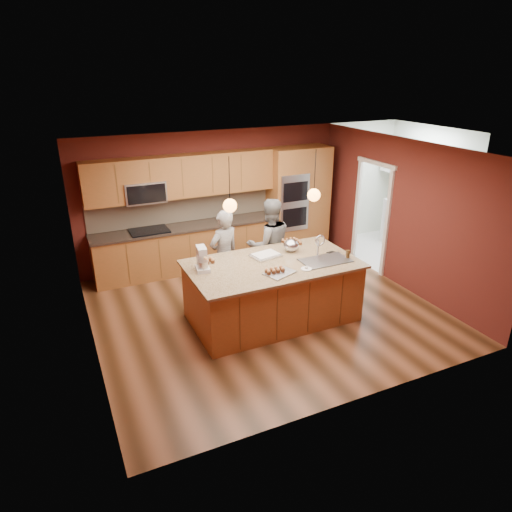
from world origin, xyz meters
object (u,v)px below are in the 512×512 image
island (273,290)px  mixing_bowl (291,245)px  person_right (269,245)px  person_left (224,255)px  stand_mixer (202,260)px

island → mixing_bowl: bearing=33.3°
person_right → person_left: bearing=6.9°
person_right → stand_mixer: bearing=34.5°
island → person_right: bearing=67.0°
person_right → mixing_bowl: person_right is taller
island → stand_mixer: size_ratio=7.10×
island → stand_mixer: (-1.10, 0.20, 0.64)m
person_left → person_right: (0.88, 0.00, 0.05)m
island → person_left: bearing=114.2°
person_right → mixing_bowl: bearing=102.1°
person_left → mixing_bowl: size_ratio=6.34×
person_left → stand_mixer: (-0.65, -0.80, 0.33)m
person_left → mixing_bowl: person_left is taller
person_left → person_right: person_right is taller
island → person_right: 1.15m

